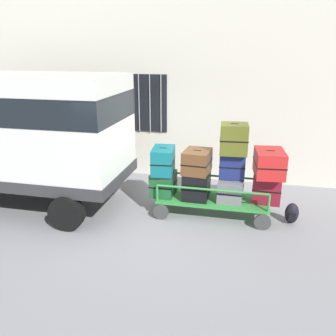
# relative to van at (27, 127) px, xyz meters

# --- Properties ---
(ground_plane) EXTENTS (40.00, 40.00, 0.00)m
(ground_plane) POSITION_rel_van_xyz_m (2.91, -0.08, -1.76)
(ground_plane) COLOR gray
(building_wall) EXTENTS (12.00, 0.38, 5.00)m
(building_wall) POSITION_rel_van_xyz_m (2.91, 2.57, 0.74)
(building_wall) COLOR beige
(building_wall) RESTS_ON ground
(van) EXTENTS (4.27, 2.20, 2.88)m
(van) POSITION_rel_van_xyz_m (0.00, 0.00, 0.00)
(van) COLOR silver
(van) RESTS_ON ground
(luggage_cart) EXTENTS (2.37, 1.00, 0.37)m
(luggage_cart) POSITION_rel_van_xyz_m (4.06, 0.27, -1.45)
(luggage_cart) COLOR #2D8438
(luggage_cart) RESTS_ON ground
(cart_railing) EXTENTS (2.27, 0.87, 0.38)m
(cart_railing) POSITION_rel_van_xyz_m (4.06, 0.27, -1.08)
(cart_railing) COLOR #2D8438
(cart_railing) RESTS_ON luggage_cart
(suitcase_left_bottom) EXTENTS (0.50, 0.62, 0.50)m
(suitcase_left_bottom) POSITION_rel_van_xyz_m (2.98, 0.25, -1.14)
(suitcase_left_bottom) COLOR #194C28
(suitcase_left_bottom) RESTS_ON luggage_cart
(suitcase_left_middle) EXTENTS (0.51, 0.74, 0.55)m
(suitcase_left_middle) POSITION_rel_van_xyz_m (2.98, 0.24, -0.62)
(suitcase_left_middle) COLOR #0F5960
(suitcase_left_middle) RESTS_ON suitcase_left_bottom
(suitcase_midleft_bottom) EXTENTS (0.53, 0.74, 0.56)m
(suitcase_midleft_bottom) POSITION_rel_van_xyz_m (3.70, 0.28, -1.11)
(suitcase_midleft_bottom) COLOR black
(suitcase_midleft_bottom) RESTS_ON luggage_cart
(suitcase_midleft_middle) EXTENTS (0.58, 0.71, 0.48)m
(suitcase_midleft_middle) POSITION_rel_van_xyz_m (3.70, 0.24, -0.59)
(suitcase_midleft_middle) COLOR brown
(suitcase_midleft_middle) RESTS_ON suitcase_midleft_bottom
(suitcase_center_bottom) EXTENTS (0.53, 0.65, 0.47)m
(suitcase_center_bottom) POSITION_rel_van_xyz_m (4.42, 0.27, -1.16)
(suitcase_center_bottom) COLOR slate
(suitcase_center_bottom) RESTS_ON luggage_cart
(suitcase_center_middle) EXTENTS (0.53, 0.28, 0.54)m
(suitcase_center_middle) POSITION_rel_van_xyz_m (4.42, 0.28, -0.65)
(suitcase_center_middle) COLOR navy
(suitcase_center_middle) RESTS_ON suitcase_center_bottom
(suitcase_center_top) EXTENTS (0.58, 0.55, 0.61)m
(suitcase_center_top) POSITION_rel_van_xyz_m (4.42, 0.28, -0.08)
(suitcase_center_top) COLOR #4C5119
(suitcase_center_top) RESTS_ON suitcase_center_middle
(suitcase_midright_bottom) EXTENTS (0.58, 0.36, 0.62)m
(suitcase_midright_bottom) POSITION_rel_van_xyz_m (5.13, 0.28, -1.08)
(suitcase_midright_bottom) COLOR maroon
(suitcase_midright_bottom) RESTS_ON luggage_cart
(suitcase_midright_middle) EXTENTS (0.63, 0.84, 0.51)m
(suitcase_midright_middle) POSITION_rel_van_xyz_m (5.13, 0.23, -0.52)
(suitcase_midright_middle) COLOR #B21E1E
(suitcase_midright_middle) RESTS_ON suitcase_midright_bottom
(backpack) EXTENTS (0.27, 0.22, 0.44)m
(backpack) POSITION_rel_van_xyz_m (5.66, 0.21, -1.54)
(backpack) COLOR black
(backpack) RESTS_ON ground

